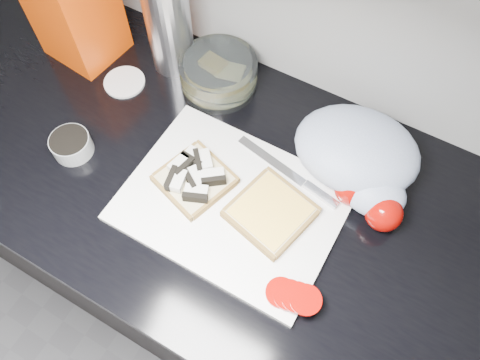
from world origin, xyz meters
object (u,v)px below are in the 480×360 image
cutting_board (232,203)px  steel_canister (169,24)px  bread_bag (74,7)px  glass_bowl (219,74)px

cutting_board → steel_canister: 0.40m
steel_canister → bread_bag: bearing=-162.3°
cutting_board → steel_canister: bearing=139.9°
glass_bowl → bread_bag: bread_bag is taller
cutting_board → bread_bag: bearing=159.4°
cutting_board → glass_bowl: (-0.17, 0.24, 0.03)m
glass_bowl → bread_bag: 0.33m
glass_bowl → steel_canister: steel_canister is taller
glass_bowl → bread_bag: (-0.32, -0.06, 0.08)m
bread_bag → steel_canister: 0.21m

